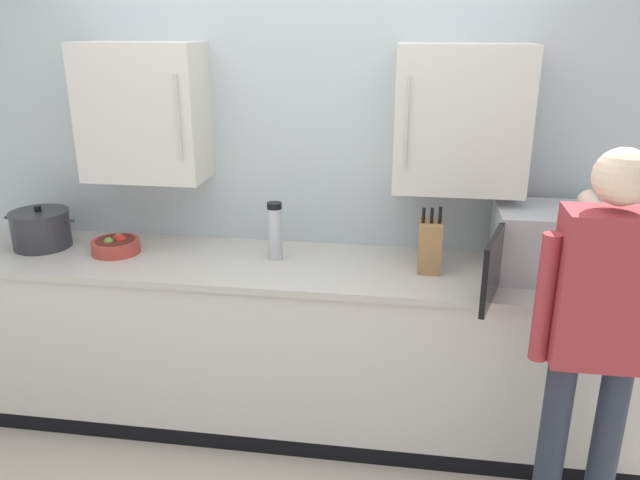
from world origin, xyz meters
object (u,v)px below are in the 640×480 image
object	(u,v)px
stock_pot	(41,229)
person_figure	(596,329)
thermos_flask	(275,231)
microwave_oven	(546,243)
knife_block	(430,246)
fruit_bowl	(116,245)

from	to	relation	value
stock_pot	person_figure	world-z (taller)	person_figure
thermos_flask	person_figure	xyz separation A→B (m)	(1.38, -0.74, -0.07)
stock_pot	thermos_flask	world-z (taller)	thermos_flask
microwave_oven	person_figure	bearing A→B (deg)	-85.86
person_figure	knife_block	bearing A→B (deg)	130.50
microwave_oven	stock_pot	size ratio (longest dim) A/B	1.97
knife_block	thermos_flask	distance (m)	0.78
microwave_oven	stock_pot	distance (m)	2.61
knife_block	person_figure	size ratio (longest dim) A/B	0.20
microwave_oven	person_figure	world-z (taller)	person_figure
fruit_bowl	stock_pot	xyz separation A→B (m)	(-0.44, 0.03, 0.06)
microwave_oven	thermos_flask	bearing A→B (deg)	179.24
microwave_oven	stock_pot	world-z (taller)	microwave_oven
fruit_bowl	knife_block	world-z (taller)	knife_block
knife_block	person_figure	bearing A→B (deg)	-49.50
microwave_oven	stock_pot	bearing A→B (deg)	179.85
thermos_flask	knife_block	bearing A→B (deg)	-3.04
fruit_bowl	thermos_flask	xyz separation A→B (m)	(0.85, 0.04, 0.11)
fruit_bowl	stock_pot	bearing A→B (deg)	176.21
stock_pot	thermos_flask	xyz separation A→B (m)	(1.29, 0.01, 0.05)
fruit_bowl	knife_block	distance (m)	1.63
stock_pot	person_figure	xyz separation A→B (m)	(2.67, -0.73, -0.02)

